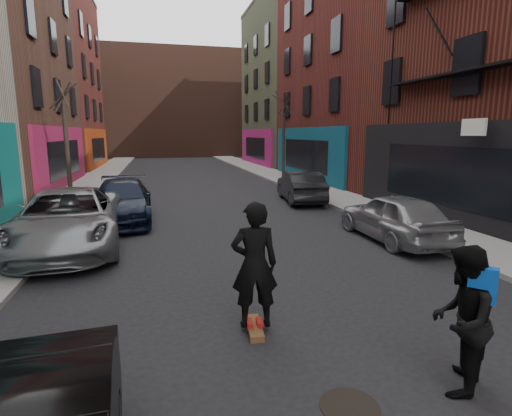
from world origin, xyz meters
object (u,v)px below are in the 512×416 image
skateboard (254,328)px  parked_left_far (68,219)px  pedestrian (462,319)px  tree_right_far (284,127)px  parked_right_end (300,186)px  manhole (350,407)px  skateboarder (254,265)px  tree_left_far (65,128)px  parked_right_far (395,217)px  parked_left_end (122,201)px

skateboard → parked_left_far: bearing=130.3°
pedestrian → skateboard: bearing=-85.6°
tree_right_far → parked_right_end: tree_right_far is taller
parked_left_far → manhole: bearing=-63.6°
skateboarder → manhole: 2.40m
parked_right_end → pedestrian: (-2.88, -13.50, 0.21)m
tree_right_far → skateboarder: tree_right_far is taller
tree_right_far → parked_left_far: size_ratio=1.17×
tree_left_far → parked_right_far: (10.73, -10.03, -2.66)m
parked_left_far → skateboarder: (3.84, -5.79, 0.30)m
parked_left_end → pedestrian: pedestrian is taller
parked_left_far → skateboarder: bearing=-59.9°
skateboarder → tree_right_far: bearing=-102.2°
tree_left_far → parked_left_far: bearing=-79.5°
tree_left_far → parked_right_end: (10.40, -2.93, -2.67)m
parked_right_far → skateboarder: 6.86m
pedestrian → manhole: bearing=-41.0°
parked_left_end → skateboarder: (2.71, -9.03, 0.37)m
tree_right_far → manhole: tree_right_far is taller
parked_left_far → pedestrian: bearing=-56.4°
tree_left_far → parked_left_end: size_ratio=1.28×
parked_left_far → parked_right_end: 10.47m
pedestrian → tree_right_far: bearing=-143.4°
parked_left_end → pedestrian: size_ratio=2.76×
parked_left_far → parked_right_end: parked_left_far is taller
tree_left_far → tree_right_far: (12.40, 6.00, 0.15)m
tree_left_far → skateboarder: size_ratio=3.23×
parked_right_far → parked_right_end: parked_right_far is taller
pedestrian → parked_right_end: bearing=-143.2°
tree_right_far → skateboard: size_ratio=8.50×
parked_left_end → manhole: 11.58m
tree_right_far → parked_left_end: (-9.67, -11.37, -2.79)m
tree_left_far → skateboarder: 15.56m
parked_left_end → skateboarder: 9.43m
parked_left_end → manhole: size_ratio=7.24×
parked_right_end → manhole: bearing=79.8°
manhole → pedestrian: bearing=0.1°
skateboarder → manhole: skateboarder is taller
skateboarder → pedestrian: (2.07, -2.03, -0.18)m
skateboard → skateboarder: 1.06m
tree_right_far → skateboarder: size_ratio=3.38×
parked_left_far → skateboard: 6.99m
tree_left_far → parked_right_end: tree_left_far is taller
skateboarder → manhole: size_ratio=2.88×
parked_left_end → skateboard: size_ratio=6.34×
parked_left_far → skateboarder: size_ratio=2.89×
tree_right_far → pedestrian: size_ratio=3.70×
tree_left_far → parked_left_far: tree_left_far is taller
tree_right_far → parked_right_end: 9.58m
tree_left_far → manhole: size_ratio=9.29×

